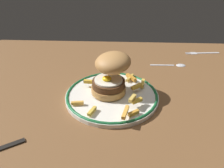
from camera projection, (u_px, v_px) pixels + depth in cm
name	position (u px, v px, depth cm)	size (l,w,h in cm)	color
ground_plane	(118.00, 106.00, 62.61)	(117.65, 97.51, 4.00)	brown
dinner_plate	(112.00, 95.00, 62.27)	(26.69, 26.69, 1.60)	white
burger	(111.00, 72.00, 60.47)	(14.51, 14.38, 11.60)	#B58043
fries_pile	(122.00, 90.00, 61.16)	(20.48, 23.75, 2.82)	gold
fork	(201.00, 53.00, 91.23)	(14.47, 2.81, 0.36)	silver
spoon	(177.00, 65.00, 80.91)	(13.33, 2.68, 0.90)	silver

